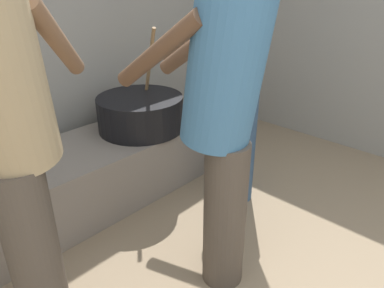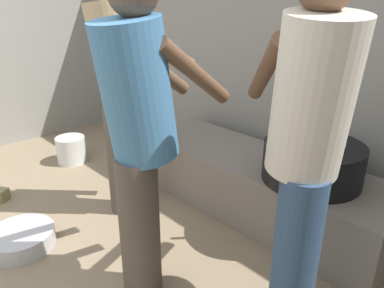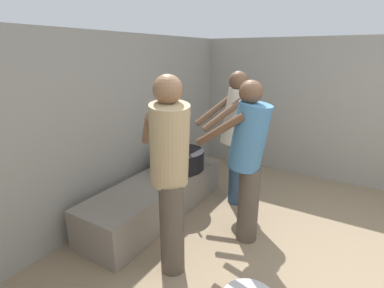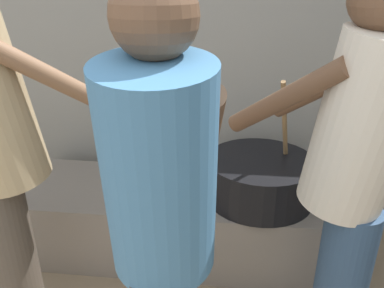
{
  "view_description": "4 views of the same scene",
  "coord_description": "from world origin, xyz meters",
  "views": [
    {
      "loc": [
        -0.76,
        0.2,
        1.41
      ],
      "look_at": [
        0.38,
        1.26,
        0.67
      ],
      "focal_mm": 34.02,
      "sensor_mm": 36.0,
      "label": 1
    },
    {
      "loc": [
        1.62,
        0.2,
        1.42
      ],
      "look_at": [
        0.5,
        1.26,
        0.8
      ],
      "focal_mm": 33.68,
      "sensor_mm": 36.0,
      "label": 2
    },
    {
      "loc": [
        -2.05,
        0.2,
        1.78
      ],
      "look_at": [
        0.21,
        1.58,
        0.94
      ],
      "focal_mm": 27.2,
      "sensor_mm": 36.0,
      "label": 3
    },
    {
      "loc": [
        0.54,
        0.2,
        1.53
      ],
      "look_at": [
        0.42,
        1.27,
        1.06
      ],
      "focal_mm": 35.7,
      "sensor_mm": 36.0,
      "label": 4
    }
  ],
  "objects": [
    {
      "name": "hearth_ledge",
      "position": [
        0.27,
        2.08,
        0.21
      ],
      "size": [
        1.91,
        0.6,
        0.41
      ],
      "primitive_type": "cube",
      "color": "slate",
      "rests_on": "ground_plane"
    },
    {
      "name": "cook_in_cream_shirt",
      "position": [
        0.97,
        1.44,
        0.91
      ],
      "size": [
        0.7,
        0.68,
        1.58
      ],
      "color": "navy",
      "rests_on": "ground_plane"
    },
    {
      "name": "cook_in_blue_shirt",
      "position": [
        0.36,
        1.07,
        0.89
      ],
      "size": [
        0.38,
        0.67,
        1.55
      ],
      "color": "#4C4238",
      "rests_on": "ground_plane"
    },
    {
      "name": "cook_in_tan_shirt",
      "position": [
        -0.35,
        1.44,
        0.94
      ],
      "size": [
        0.7,
        0.71,
        1.63
      ],
      "color": "#4C4238",
      "rests_on": "ground_plane"
    },
    {
      "name": "cooking_pot_main",
      "position": [
        0.7,
        2.05,
        0.53
      ],
      "size": [
        0.58,
        0.58,
        0.69
      ],
      "color": "black",
      "rests_on": "hearth_ledge"
    }
  ]
}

